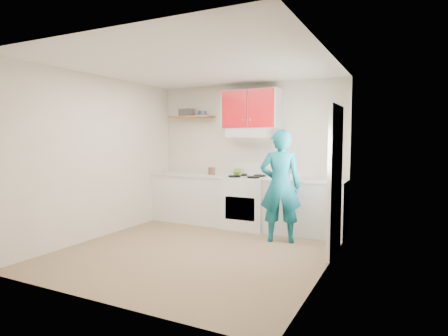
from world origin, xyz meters
The scene contains 21 objects.
floor centered at (0.00, 0.00, 0.00)m, with size 3.80×3.80×0.00m, color brown.
ceiling centered at (0.00, 0.00, 2.60)m, with size 3.60×3.80×0.04m, color white.
back_wall centered at (0.00, 1.90, 1.30)m, with size 3.60×0.04×2.60m, color beige.
front_wall centered at (0.00, -1.90, 1.30)m, with size 3.60×0.04×2.60m, color beige.
left_wall centered at (-1.80, 0.00, 1.30)m, with size 0.04×3.80×2.60m, color beige.
right_wall centered at (1.80, 0.00, 1.30)m, with size 0.04×3.80×2.60m, color beige.
door centered at (1.78, 0.70, 1.02)m, with size 0.05×0.85×2.05m, color white.
door_glass centered at (1.75, 0.70, 1.45)m, with size 0.01×0.55×0.95m, color white.
counter_left centered at (-1.04, 1.60, 0.45)m, with size 1.52×0.60×0.90m, color silver.
counter_right centered at (1.14, 1.60, 0.45)m, with size 1.32×0.60×0.90m, color silver.
stove centered at (0.10, 1.57, 0.46)m, with size 0.76×0.65×0.92m, color white.
range_hood centered at (0.10, 1.68, 1.70)m, with size 0.76×0.44×0.15m, color silver.
upper_cabinets centered at (0.10, 1.73, 2.12)m, with size 1.02×0.33×0.70m, color red.
shelf centered at (-1.15, 1.75, 2.02)m, with size 0.90×0.30×0.04m, color brown.
books centered at (-1.25, 1.72, 2.11)m, with size 0.26×0.19×0.14m, color #3E363D.
tin centered at (-0.92, 1.77, 2.08)m, with size 0.15×0.15×0.09m, color #333D4C.
kettle centered at (-0.09, 1.60, 1.00)m, with size 0.18×0.18×0.15m, color #5A7B22.
crock centered at (-0.66, 1.66, 0.98)m, with size 0.13×0.13×0.16m, color brown.
cutting_board centered at (0.83, 1.52, 0.91)m, with size 0.28×0.21×0.02m, color olive.
silicone_mat centered at (1.53, 1.65, 0.90)m, with size 0.32×0.27×0.01m, color red.
person centered at (0.91, 0.97, 0.87)m, with size 0.63×0.42×1.74m, color #0B5B69.
Camera 1 is at (2.68, -4.53, 1.60)m, focal length 30.02 mm.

